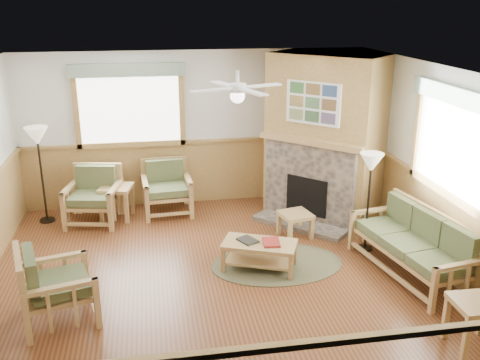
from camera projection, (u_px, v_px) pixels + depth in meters
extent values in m
cube|color=brown|center=(219.00, 282.00, 6.99)|extent=(6.00, 6.00, 0.01)
cube|color=white|center=(216.00, 73.00, 6.11)|extent=(6.00, 6.00, 0.01)
cube|color=silver|center=(195.00, 129.00, 9.35)|extent=(6.00, 0.02, 2.70)
cube|color=silver|center=(273.00, 324.00, 3.75)|extent=(6.00, 0.02, 2.70)
cube|color=silver|center=(443.00, 172.00, 7.03)|extent=(0.02, 6.00, 2.70)
cylinder|color=#4A492E|center=(277.00, 264.00, 7.45)|extent=(1.97, 1.97, 0.01)
cube|color=maroon|center=(271.00, 241.00, 7.17)|extent=(0.25, 0.32, 0.03)
cube|color=black|center=(248.00, 239.00, 7.24)|extent=(0.30, 0.33, 0.03)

